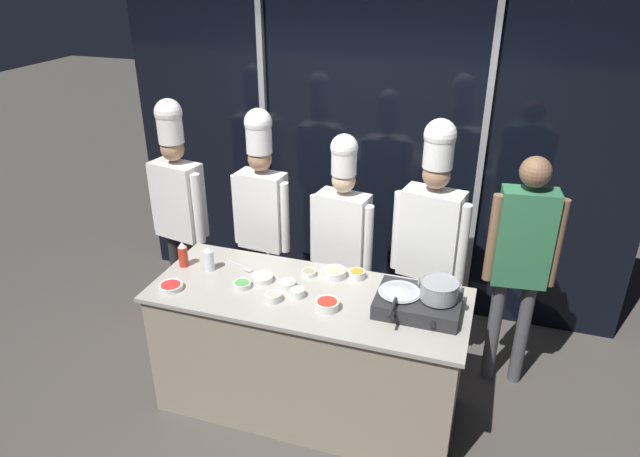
{
  "coord_description": "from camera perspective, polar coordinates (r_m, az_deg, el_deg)",
  "views": [
    {
      "loc": [
        1.05,
        -2.93,
        2.91
      ],
      "look_at": [
        0.0,
        0.25,
        1.28
      ],
      "focal_mm": 32.0,
      "sensor_mm": 36.0,
      "label": 1
    }
  ],
  "objects": [
    {
      "name": "ground_plane",
      "position": [
        4.27,
        -1.1,
        -17.12
      ],
      "size": [
        24.0,
        24.0,
        0.0
      ],
      "primitive_type": "plane",
      "color": "#47423D"
    },
    {
      "name": "window_wall_back",
      "position": [
        4.85,
        4.8,
        7.06
      ],
      "size": [
        4.33,
        0.09,
        2.7
      ],
      "color": "black",
      "rests_on": "ground_plane"
    },
    {
      "name": "demo_counter",
      "position": [
        3.96,
        -1.16,
        -12.18
      ],
      "size": [
        2.06,
        0.8,
        0.93
      ],
      "color": "gray",
      "rests_on": "ground_plane"
    },
    {
      "name": "portable_stove",
      "position": [
        3.56,
        9.78,
        -7.35
      ],
      "size": [
        0.51,
        0.39,
        0.11
      ],
      "color": "#28282B",
      "rests_on": "demo_counter"
    },
    {
      "name": "frying_pan",
      "position": [
        3.53,
        7.98,
        -6.09
      ],
      "size": [
        0.26,
        0.45,
        0.04
      ],
      "color": "#ADAFB5",
      "rests_on": "portable_stove"
    },
    {
      "name": "stock_pot",
      "position": [
        3.48,
        11.84,
        -6.0
      ],
      "size": [
        0.26,
        0.23,
        0.12
      ],
      "color": "#93969B",
      "rests_on": "portable_stove"
    },
    {
      "name": "squeeze_bottle_chili",
      "position": [
        4.07,
        -13.54,
        -2.55
      ],
      "size": [
        0.07,
        0.07,
        0.19
      ],
      "color": "red",
      "rests_on": "demo_counter"
    },
    {
      "name": "squeeze_bottle_clear",
      "position": [
        3.98,
        -11.03,
        -2.95
      ],
      "size": [
        0.07,
        0.07,
        0.19
      ],
      "color": "white",
      "rests_on": "demo_counter"
    },
    {
      "name": "prep_bowl_chicken",
      "position": [
        3.65,
        -2.3,
        -6.41
      ],
      "size": [
        0.1,
        0.1,
        0.06
      ],
      "color": "white",
      "rests_on": "demo_counter"
    },
    {
      "name": "prep_bowl_garlic",
      "position": [
        3.73,
        -3.3,
        -5.6
      ],
      "size": [
        0.11,
        0.11,
        0.05
      ],
      "color": "white",
      "rests_on": "demo_counter"
    },
    {
      "name": "prep_bowl_noodles",
      "position": [
        3.83,
        -5.8,
        -4.92
      ],
      "size": [
        0.14,
        0.14,
        0.04
      ],
      "color": "white",
      "rests_on": "demo_counter"
    },
    {
      "name": "prep_bowl_ginger",
      "position": [
        3.86,
        1.48,
        -4.42
      ],
      "size": [
        0.16,
        0.16,
        0.06
      ],
      "color": "white",
      "rests_on": "demo_counter"
    },
    {
      "name": "prep_bowl_bell_pepper",
      "position": [
        3.85,
        -14.69,
        -5.6
      ],
      "size": [
        0.16,
        0.16,
        0.04
      ],
      "color": "white",
      "rests_on": "demo_counter"
    },
    {
      "name": "prep_bowl_mushrooms",
      "position": [
        3.88,
        -1.12,
        -4.43
      ],
      "size": [
        0.1,
        0.1,
        0.03
      ],
      "color": "white",
      "rests_on": "demo_counter"
    },
    {
      "name": "prep_bowl_scallions",
      "position": [
        3.78,
        -7.79,
        -5.54
      ],
      "size": [
        0.12,
        0.12,
        0.04
      ],
      "color": "white",
      "rests_on": "demo_counter"
    },
    {
      "name": "prep_bowl_carrots",
      "position": [
        3.85,
        3.71,
        -4.55
      ],
      "size": [
        0.11,
        0.11,
        0.06
      ],
      "color": "white",
      "rests_on": "demo_counter"
    },
    {
      "name": "prep_bowl_chili_flakes",
      "position": [
        3.53,
        0.73,
        -7.57
      ],
      "size": [
        0.15,
        0.15,
        0.06
      ],
      "color": "white",
      "rests_on": "demo_counter"
    },
    {
      "name": "prep_bowl_shrimp",
      "position": [
        3.62,
        -4.71,
        -6.78
      ],
      "size": [
        0.11,
        0.11,
        0.05
      ],
      "color": "white",
      "rests_on": "demo_counter"
    },
    {
      "name": "serving_spoon_slotted",
      "position": [
        3.99,
        -7.55,
        -3.94
      ],
      "size": [
        0.23,
        0.12,
        0.02
      ],
      "color": "#B2B5BA",
      "rests_on": "demo_counter"
    },
    {
      "name": "chef_head",
      "position": [
        4.75,
        -14.02,
        3.06
      ],
      "size": [
        0.52,
        0.28,
        1.92
      ],
      "rotation": [
        0.0,
        0.0,
        2.95
      ],
      "color": "#232326",
      "rests_on": "ground_plane"
    },
    {
      "name": "chef_sous",
      "position": [
        4.48,
        -5.82,
        2.31
      ],
      "size": [
        0.49,
        0.22,
        1.89
      ],
      "rotation": [
        0.0,
        0.0,
        3.06
      ],
      "color": "#4C4C51",
      "rests_on": "ground_plane"
    },
    {
      "name": "chef_line",
      "position": [
        4.27,
        2.27,
        -0.1
      ],
      "size": [
        0.5,
        0.25,
        1.77
      ],
      "rotation": [
        0.0,
        0.0,
        3.0
      ],
      "color": "#232326",
      "rests_on": "ground_plane"
    },
    {
      "name": "chef_pastry",
      "position": [
        4.08,
        11.04,
        -0.29
      ],
      "size": [
        0.54,
        0.28,
        1.95
      ],
      "rotation": [
        0.0,
        0.0,
        2.97
      ],
      "color": "#232326",
      "rests_on": "ground_plane"
    },
    {
      "name": "person_guest",
      "position": [
        4.09,
        19.53,
        -2.16
      ],
      "size": [
        0.48,
        0.23,
        1.76
      ],
      "rotation": [
        0.0,
        0.0,
        3.27
      ],
      "color": "#4C4C51",
      "rests_on": "ground_plane"
    }
  ]
}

